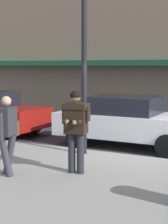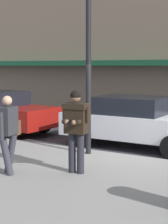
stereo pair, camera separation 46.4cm
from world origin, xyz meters
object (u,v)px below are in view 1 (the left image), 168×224
(parked_sedan_mid, at_px, (129,121))
(man_texting_on_phone, at_px, (76,123))
(street_lamp_post, at_px, (84,39))
(pedestrian_with_bag, at_px, (8,130))

(parked_sedan_mid, distance_m, man_texting_on_phone, 3.74)
(parked_sedan_mid, bearing_deg, man_texting_on_phone, -87.05)
(man_texting_on_phone, bearing_deg, street_lamp_post, 111.96)
(man_texting_on_phone, distance_m, street_lamp_post, 2.65)
(street_lamp_post, bearing_deg, parked_sedan_mid, 75.86)
(man_texting_on_phone, relative_size, pedestrian_with_bag, 1.06)
(pedestrian_with_bag, xyz_separation_m, street_lamp_post, (0.54, 2.49, 2.03))
(man_texting_on_phone, height_order, street_lamp_post, street_lamp_post)
(parked_sedan_mid, height_order, man_texting_on_phone, man_texting_on_phone)
(man_texting_on_phone, bearing_deg, pedestrian_with_bag, -147.96)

